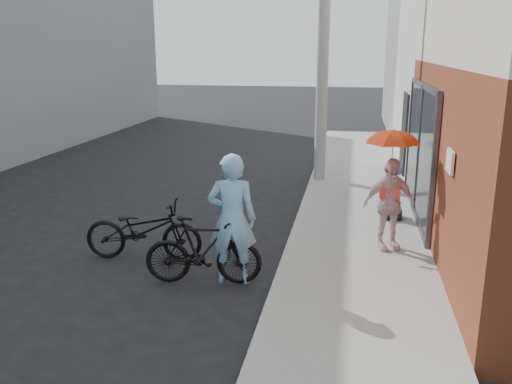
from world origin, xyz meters
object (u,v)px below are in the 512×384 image
(bike_right, at_px, (203,250))
(bike_left, at_px, (143,230))
(planter, at_px, (391,213))
(utility_pole, at_px, (324,37))
(officer, at_px, (232,219))
(kimono_woman, at_px, (389,204))

(bike_right, bearing_deg, bike_left, 51.42)
(planter, bearing_deg, utility_pole, 117.73)
(planter, bearing_deg, officer, -127.51)
(utility_pole, xyz_separation_m, planter, (1.56, -2.97, -3.28))
(officer, height_order, bike_left, officer)
(officer, height_order, planter, officer)
(bike_right, distance_m, kimono_woman, 3.08)
(bike_left, xyz_separation_m, bike_right, (1.17, -0.71, 0.01))
(bike_right, bearing_deg, officer, -79.91)
(utility_pole, bearing_deg, kimono_woman, -73.29)
(kimono_woman, xyz_separation_m, planter, (0.17, 1.67, -0.65))
(bike_right, relative_size, planter, 4.52)
(utility_pole, xyz_separation_m, bike_left, (-2.40, -5.51, -3.01))
(officer, distance_m, bike_right, 0.61)
(utility_pole, xyz_separation_m, bike_right, (-1.23, -6.21, -3.00))
(bike_right, xyz_separation_m, planter, (2.79, 3.24, -0.28))
(officer, relative_size, kimono_woman, 1.26)
(utility_pole, distance_m, officer, 6.66)
(kimono_woman, bearing_deg, bike_right, -172.02)
(bike_right, bearing_deg, utility_pole, -18.63)
(officer, bearing_deg, planter, -135.38)
(bike_right, xyz_separation_m, kimono_woman, (2.62, 1.57, 0.37))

